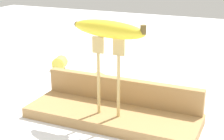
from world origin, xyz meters
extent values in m
plane|color=silver|center=(0.00, 0.00, 0.00)|extent=(3.00, 3.00, 0.00)
cube|color=#A87F4C|center=(0.00, 0.00, 0.01)|extent=(0.40, 0.14, 0.02)
cube|color=#A87F4C|center=(0.00, 0.06, 0.05)|extent=(0.39, 0.02, 0.06)
cylinder|color=tan|center=(-0.02, -0.02, 0.10)|extent=(0.01, 0.01, 0.14)
cube|color=tan|center=(-0.02, -0.02, 0.18)|extent=(0.03, 0.00, 0.04)
cylinder|color=tan|center=(0.02, -0.02, 0.10)|extent=(0.01, 0.01, 0.14)
cube|color=tan|center=(0.02, -0.02, 0.18)|extent=(0.03, 0.00, 0.04)
ellipsoid|color=yellow|center=(0.00, -0.02, 0.22)|extent=(0.18, 0.07, 0.04)
cylinder|color=brown|center=(0.08, -0.04, 0.23)|extent=(0.01, 0.01, 0.02)
sphere|color=#3F2D19|center=(-0.08, 0.00, 0.22)|extent=(0.01, 0.01, 0.01)
cylinder|color=#DBD147|center=(-0.12, 0.18, 0.02)|extent=(0.05, 0.06, 0.04)
cylinder|color=beige|center=(-0.13, 0.19, 0.02)|extent=(0.02, 0.03, 0.04)
cylinder|color=#DBD147|center=(-0.32, 0.28, 0.02)|extent=(0.05, 0.05, 0.04)
cylinder|color=beige|center=(-0.32, 0.30, 0.02)|extent=(0.04, 0.01, 0.04)
camera|label=1|loc=(0.29, -0.66, 0.37)|focal=55.41mm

